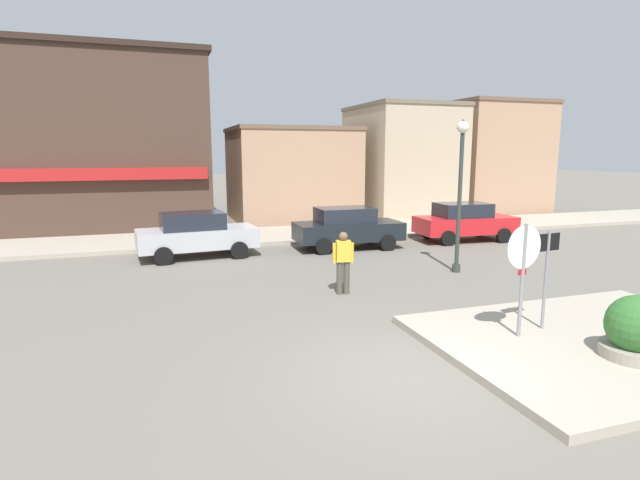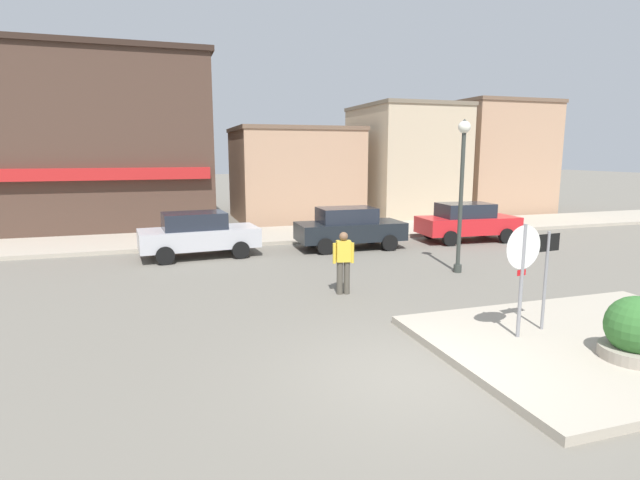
{
  "view_description": "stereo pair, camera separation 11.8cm",
  "coord_description": "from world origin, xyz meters",
  "px_view_note": "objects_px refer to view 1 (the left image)",
  "views": [
    {
      "loc": [
        -3.85,
        -6.73,
        3.57
      ],
      "look_at": [
        -0.1,
        4.5,
        1.5
      ],
      "focal_mm": 28.0,
      "sensor_mm": 36.0,
      "label": 1
    },
    {
      "loc": [
        -3.74,
        -6.77,
        3.57
      ],
      "look_at": [
        -0.1,
        4.5,
        1.5
      ],
      "focal_mm": 28.0,
      "sensor_mm": 36.0,
      "label": 2
    }
  ],
  "objects_px": {
    "lamp_post": "(461,174)",
    "parked_car_second": "(347,227)",
    "one_way_sign": "(546,270)",
    "parked_car_third": "(465,221)",
    "pedestrian_crossing_near": "(343,261)",
    "parked_car_nearest": "(196,234)",
    "planter": "(636,334)",
    "stop_sign": "(523,266)"
  },
  "relations": [
    {
      "from": "stop_sign",
      "to": "parked_car_nearest",
      "type": "distance_m",
      "value": 11.33
    },
    {
      "from": "stop_sign",
      "to": "lamp_post",
      "type": "relative_size",
      "value": 0.51
    },
    {
      "from": "stop_sign",
      "to": "pedestrian_crossing_near",
      "type": "relative_size",
      "value": 1.43
    },
    {
      "from": "planter",
      "to": "parked_car_third",
      "type": "relative_size",
      "value": 0.3
    },
    {
      "from": "planter",
      "to": "parked_car_second",
      "type": "xyz_separation_m",
      "value": [
        -0.75,
        11.36,
        0.25
      ]
    },
    {
      "from": "parked_car_nearest",
      "to": "one_way_sign",
      "type": "bearing_deg",
      "value": -59.48
    },
    {
      "from": "one_way_sign",
      "to": "parked_car_third",
      "type": "bearing_deg",
      "value": 63.48
    },
    {
      "from": "stop_sign",
      "to": "pedestrian_crossing_near",
      "type": "bearing_deg",
      "value": 114.66
    },
    {
      "from": "parked_car_second",
      "to": "parked_car_third",
      "type": "relative_size",
      "value": 0.98
    },
    {
      "from": "parked_car_second",
      "to": "parked_car_third",
      "type": "distance_m",
      "value": 5.17
    },
    {
      "from": "parked_car_nearest",
      "to": "parked_car_third",
      "type": "xyz_separation_m",
      "value": [
        10.71,
        -0.12,
        0.0
      ]
    },
    {
      "from": "one_way_sign",
      "to": "lamp_post",
      "type": "distance_m",
      "value": 5.61
    },
    {
      "from": "lamp_post",
      "to": "parked_car_second",
      "type": "bearing_deg",
      "value": 111.1
    },
    {
      "from": "lamp_post",
      "to": "parked_car_nearest",
      "type": "distance_m",
      "value": 8.95
    },
    {
      "from": "parked_car_third",
      "to": "pedestrian_crossing_near",
      "type": "relative_size",
      "value": 2.55
    },
    {
      "from": "parked_car_third",
      "to": "pedestrian_crossing_near",
      "type": "bearing_deg",
      "value": -142.67
    },
    {
      "from": "stop_sign",
      "to": "pedestrian_crossing_near",
      "type": "height_order",
      "value": "stop_sign"
    },
    {
      "from": "planter",
      "to": "lamp_post",
      "type": "bearing_deg",
      "value": 81.55
    },
    {
      "from": "stop_sign",
      "to": "parked_car_third",
      "type": "distance_m",
      "value": 11.46
    },
    {
      "from": "planter",
      "to": "parked_car_third",
      "type": "distance_m",
      "value": 12.24
    },
    {
      "from": "one_way_sign",
      "to": "pedestrian_crossing_near",
      "type": "height_order",
      "value": "one_way_sign"
    },
    {
      "from": "planter",
      "to": "parked_car_second",
      "type": "height_order",
      "value": "parked_car_second"
    },
    {
      "from": "parked_car_third",
      "to": "parked_car_second",
      "type": "bearing_deg",
      "value": -179.49
    },
    {
      "from": "one_way_sign",
      "to": "parked_car_second",
      "type": "relative_size",
      "value": 0.52
    },
    {
      "from": "stop_sign",
      "to": "parked_car_third",
      "type": "bearing_deg",
      "value": 60.64
    },
    {
      "from": "lamp_post",
      "to": "parked_car_third",
      "type": "bearing_deg",
      "value": 53.47
    },
    {
      "from": "stop_sign",
      "to": "one_way_sign",
      "type": "height_order",
      "value": "stop_sign"
    },
    {
      "from": "planter",
      "to": "lamp_post",
      "type": "xyz_separation_m",
      "value": [
        1.01,
        6.8,
        2.4
      ]
    },
    {
      "from": "parked_car_nearest",
      "to": "parked_car_third",
      "type": "distance_m",
      "value": 10.71
    },
    {
      "from": "parked_car_second",
      "to": "pedestrian_crossing_near",
      "type": "xyz_separation_m",
      "value": [
        -2.37,
        -5.71,
        0.06
      ]
    },
    {
      "from": "parked_car_second",
      "to": "planter",
      "type": "bearing_deg",
      "value": -86.23
    },
    {
      "from": "parked_car_second",
      "to": "stop_sign",
      "type": "bearing_deg",
      "value": -92.51
    },
    {
      "from": "parked_car_second",
      "to": "pedestrian_crossing_near",
      "type": "relative_size",
      "value": 2.51
    },
    {
      "from": "stop_sign",
      "to": "lamp_post",
      "type": "height_order",
      "value": "lamp_post"
    },
    {
      "from": "planter",
      "to": "parked_car_nearest",
      "type": "height_order",
      "value": "parked_car_nearest"
    },
    {
      "from": "one_way_sign",
      "to": "parked_car_nearest",
      "type": "distance_m",
      "value": 11.5
    },
    {
      "from": "stop_sign",
      "to": "one_way_sign",
      "type": "relative_size",
      "value": 1.1
    },
    {
      "from": "planter",
      "to": "parked_car_second",
      "type": "distance_m",
      "value": 11.39
    },
    {
      "from": "lamp_post",
      "to": "parked_car_second",
      "type": "distance_m",
      "value": 5.34
    },
    {
      "from": "parked_car_nearest",
      "to": "pedestrian_crossing_near",
      "type": "relative_size",
      "value": 2.57
    },
    {
      "from": "one_way_sign",
      "to": "pedestrian_crossing_near",
      "type": "xyz_separation_m",
      "value": [
        -2.67,
        4.02,
        -0.46
      ]
    },
    {
      "from": "one_way_sign",
      "to": "planter",
      "type": "xyz_separation_m",
      "value": [
        0.45,
        -1.64,
        -0.77
      ]
    }
  ]
}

